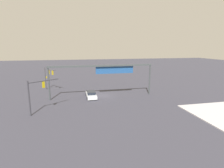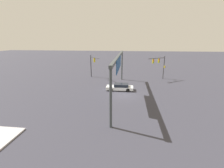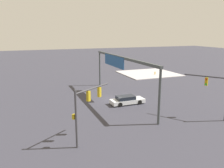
{
  "view_description": "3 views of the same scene",
  "coord_description": "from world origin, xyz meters",
  "px_view_note": "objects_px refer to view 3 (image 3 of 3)",
  "views": [
    {
      "loc": [
        -5.8,
        -35.82,
        10.17
      ],
      "look_at": [
        2.49,
        1.33,
        2.13
      ],
      "focal_mm": 28.73,
      "sensor_mm": 36.0,
      "label": 1
    },
    {
      "loc": [
        24.49,
        0.94,
        8.84
      ],
      "look_at": [
        2.28,
        -1.67,
        2.43
      ],
      "focal_mm": 24.74,
      "sensor_mm": 36.0,
      "label": 2
    },
    {
      "loc": [
        -30.65,
        12.66,
        10.06
      ],
      "look_at": [
        -2.39,
        1.59,
        3.13
      ],
      "focal_mm": 36.81,
      "sensor_mm": 36.0,
      "label": 3
    }
  ],
  "objects_px": {
    "traffic_signal_opposite_side": "(86,104)",
    "traffic_signal_near_corner": "(217,89)",
    "fire_hydrant_on_curb": "(155,73)",
    "sedan_car_approaching": "(127,100)"
  },
  "relations": [
    {
      "from": "traffic_signal_opposite_side",
      "to": "traffic_signal_near_corner",
      "type": "bearing_deg",
      "value": -35.23
    },
    {
      "from": "traffic_signal_near_corner",
      "to": "fire_hydrant_on_curb",
      "type": "bearing_deg",
      "value": -52.79
    },
    {
      "from": "traffic_signal_near_corner",
      "to": "sedan_car_approaching",
      "type": "xyz_separation_m",
      "value": [
        8.93,
        7.2,
        -3.06
      ]
    },
    {
      "from": "sedan_car_approaching",
      "to": "fire_hydrant_on_curb",
      "type": "distance_m",
      "value": 23.93
    },
    {
      "from": "traffic_signal_near_corner",
      "to": "sedan_car_approaching",
      "type": "bearing_deg",
      "value": 3.74
    },
    {
      "from": "fire_hydrant_on_curb",
      "to": "traffic_signal_opposite_side",
      "type": "bearing_deg",
      "value": 138.26
    },
    {
      "from": "traffic_signal_near_corner",
      "to": "sedan_car_approaching",
      "type": "relative_size",
      "value": 1.09
    },
    {
      "from": "fire_hydrant_on_curb",
      "to": "sedan_car_approaching",
      "type": "bearing_deg",
      "value": 138.78
    },
    {
      "from": "traffic_signal_opposite_side",
      "to": "sedan_car_approaching",
      "type": "bearing_deg",
      "value": 11.6
    },
    {
      "from": "traffic_signal_near_corner",
      "to": "sedan_car_approaching",
      "type": "height_order",
      "value": "traffic_signal_near_corner"
    }
  ]
}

